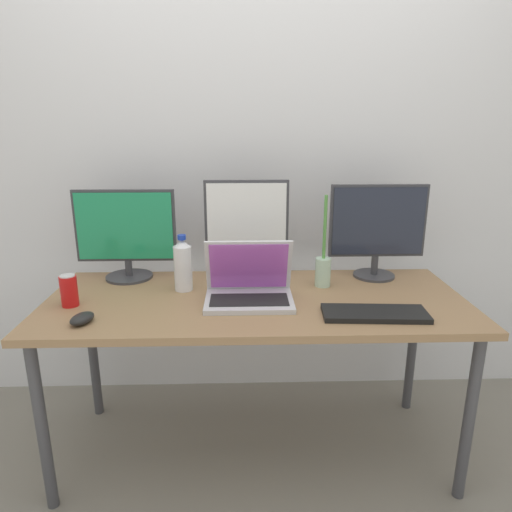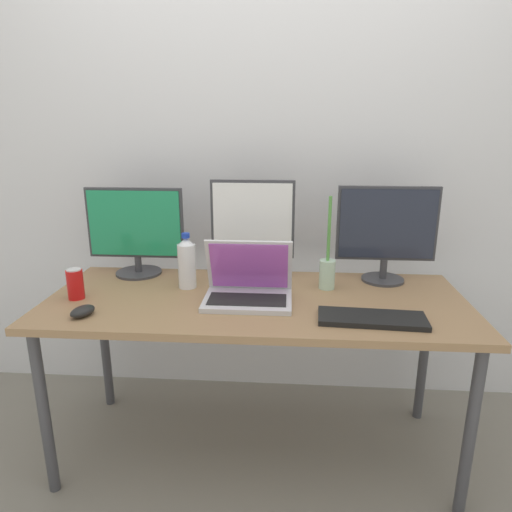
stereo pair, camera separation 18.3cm
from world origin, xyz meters
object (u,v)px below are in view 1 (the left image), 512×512
Objects in this scene: monitor_right at (377,228)px; water_bottle at (183,265)px; soda_can_near_keyboard at (69,291)px; monitor_left at (126,233)px; monitor_center at (247,227)px; laptop_silver at (249,287)px; mouse_by_keyboard at (82,318)px; bamboo_vase at (323,268)px; work_desk at (256,312)px; keyboard_main at (375,314)px.

monitor_right is 1.81× the size of water_bottle.
monitor_right is at bearing 13.60° from soda_can_near_keyboard.
monitor_left is 1.00× the size of monitor_center.
laptop_silver is at bearing -25.59° from water_bottle.
bamboo_vase reaches higher than mouse_by_keyboard.
work_desk is at bearing 4.66° from soda_can_near_keyboard.
monitor_right is at bearing 78.18° from keyboard_main.
bamboo_vase is at bearing -8.61° from monitor_left.
soda_can_near_keyboard reaches higher than mouse_by_keyboard.
water_bottle reaches higher than keyboard_main.
bamboo_vase is (0.33, -0.12, -0.16)m from monitor_center.
keyboard_main is 1.07m from mouse_by_keyboard.
monitor_center is 1.29× the size of laptop_silver.
water_bottle is at bearing -150.95° from monitor_center.
monitor_right is 0.33m from bamboo_vase.
laptop_silver is at bearing 40.22° from mouse_by_keyboard.
laptop_silver is 0.87× the size of bamboo_vase.
keyboard_main is 0.96× the size of bamboo_vase.
mouse_by_keyboard is at bearing -140.81° from monitor_center.
mouse_by_keyboard is at bearing -158.54° from bamboo_vase.
monitor_left is 1.29× the size of laptop_silver.
mouse_by_keyboard is 0.48m from water_bottle.
keyboard_main is 1.59× the size of water_bottle.
monitor_right is at bearing 9.68° from water_bottle.
water_bottle is at bearing 161.13° from work_desk.
keyboard_main is at bearing -24.35° from work_desk.
mouse_by_keyboard is at bearing -58.88° from soda_can_near_keyboard.
soda_can_near_keyboard is at bearing 176.82° from keyboard_main.
monitor_center reaches higher than monitor_right.
monitor_center is 1.12× the size of bamboo_vase.
bamboo_vase is (0.30, 0.14, 0.14)m from work_desk.
work_desk is 13.64× the size of soda_can_near_keyboard.
keyboard_main is at bearing -44.00° from monitor_center.
monitor_center reaches higher than bamboo_vase.
water_bottle is at bearing 21.20° from soda_can_near_keyboard.
water_bottle is 0.46m from soda_can_near_keyboard.
work_desk is at bearing 43.91° from laptop_silver.
monitor_right is at bearing 43.78° from mouse_by_keyboard.
laptop_silver is 0.37m from bamboo_vase.
work_desk is 0.69m from monitor_right.
laptop_silver reaches higher than work_desk.
mouse_by_keyboard is (-0.60, -0.49, -0.22)m from monitor_center.
monitor_right reaches higher than laptop_silver.
keyboard_main is at bearing -19.98° from laptop_silver.
monitor_left is 1.85× the size of water_bottle.
keyboard_main is at bearing -24.63° from monitor_left.
water_bottle is at bearing -30.95° from monitor_left.
mouse_by_keyboard is at bearing -174.76° from keyboard_main.
monitor_left is 4.34× the size of mouse_by_keyboard.
keyboard_main is (-0.12, -0.45, -0.22)m from monitor_right.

